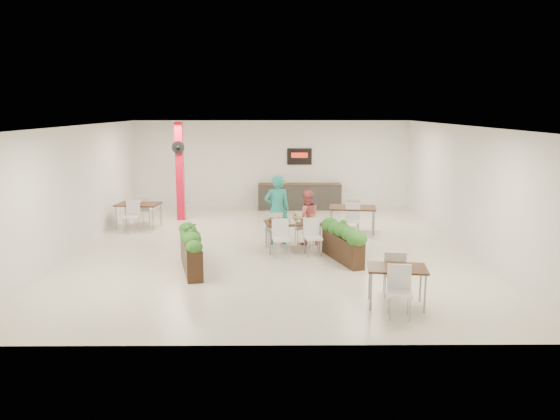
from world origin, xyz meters
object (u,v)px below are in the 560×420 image
object	(u,v)px
main_table	(292,226)
diner_man	(277,210)
red_column	(180,170)
side_table_a	(138,207)
service_counter	(299,196)
diner_woman	(307,217)
planter_right	(343,241)
side_table_c	(397,274)
side_table_b	(353,211)
planter_left	(191,248)

from	to	relation	value
main_table	diner_man	bearing A→B (deg)	120.79
main_table	red_column	bearing A→B (deg)	131.67
side_table_a	red_column	bearing A→B (deg)	54.77
service_counter	diner_woman	world-z (taller)	service_counter
planter_right	diner_man	bearing A→B (deg)	133.53
side_table_a	side_table_c	distance (m)	9.44
red_column	diner_man	size ratio (longest dim) A/B	1.69
diner_man	service_counter	bearing A→B (deg)	-108.65
red_column	diner_woman	distance (m)	5.26
main_table	diner_woman	bearing A→B (deg)	58.08
service_counter	planter_right	bearing A→B (deg)	-83.81
service_counter	side_table_b	size ratio (longest dim) A/B	1.81
planter_left	diner_woman	bearing A→B (deg)	41.28
diner_man	diner_woman	xyz separation A→B (m)	(0.80, 0.00, -0.21)
planter_left	side_table_c	xyz separation A→B (m)	(4.17, -2.31, 0.08)
diner_man	planter_right	world-z (taller)	diner_man
red_column	diner_man	distance (m)	4.66
side_table_b	red_column	bearing A→B (deg)	168.90
red_column	diner_man	bearing A→B (deg)	-46.54
side_table_c	main_table	bearing A→B (deg)	121.16
side_table_b	diner_woman	bearing A→B (deg)	-126.48
diner_woman	side_table_a	bearing A→B (deg)	-32.47
planter_left	side_table_c	size ratio (longest dim) A/B	1.25
side_table_a	side_table_b	xyz separation A→B (m)	(6.52, -0.65, 0.01)
red_column	side_table_c	xyz separation A→B (m)	(5.37, -8.08, -1.03)
diner_man	side_table_a	xyz separation A→B (m)	(-4.27, 2.14, -0.31)
side_table_a	planter_right	bearing A→B (deg)	-25.80
service_counter	side_table_b	world-z (taller)	service_counter
diner_man	planter_left	xyz separation A→B (m)	(-1.96, -2.42, -0.41)
planter_left	side_table_b	size ratio (longest dim) A/B	1.25
diner_woman	main_table	bearing A→B (deg)	48.51
planter_left	side_table_b	bearing A→B (deg)	42.89
red_column	side_table_b	xyz separation A→B (m)	(5.42, -1.85, -1.00)
service_counter	planter_left	xyz separation A→B (m)	(-2.79, -7.63, 0.04)
service_counter	main_table	bearing A→B (deg)	-94.30
main_table	diner_woman	xyz separation A→B (m)	(0.41, 0.66, 0.10)
side_table_b	planter_left	bearing A→B (deg)	-129.32
service_counter	side_table_a	distance (m)	5.95
diner_woman	side_table_a	size ratio (longest dim) A/B	0.89
diner_woman	side_table_a	distance (m)	5.50
planter_left	side_table_c	world-z (taller)	planter_left
main_table	side_table_b	xyz separation A→B (m)	(1.86, 2.14, 0.01)
red_column	diner_woman	world-z (taller)	red_column
main_table	diner_woman	distance (m)	0.78
main_table	diner_man	size ratio (longest dim) A/B	0.95
diner_man	side_table_b	bearing A→B (deg)	-156.11
planter_right	side_table_b	distance (m)	3.22
diner_man	planter_right	size ratio (longest dim) A/B	1.02
diner_man	planter_left	bearing A→B (deg)	41.46
diner_man	side_table_c	bearing A→B (deg)	105.42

